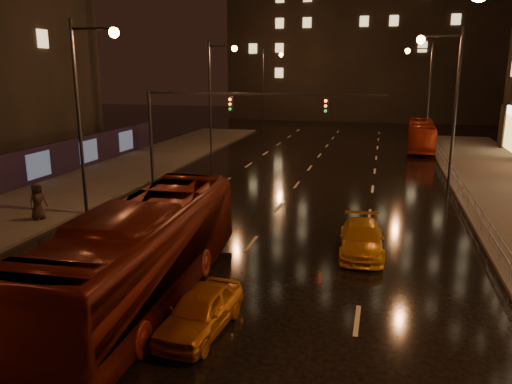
% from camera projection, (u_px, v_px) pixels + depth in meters
% --- Properties ---
extents(ground, '(140.00, 140.00, 0.00)m').
position_uv_depth(ground, '(291.00, 192.00, 31.80)').
color(ground, black).
rests_on(ground, ground).
extents(sidewalk_left, '(7.00, 70.00, 0.15)m').
position_uv_depth(sidewalk_left, '(58.00, 196.00, 30.31)').
color(sidewalk_left, '#38332D').
rests_on(sidewalk_left, ground).
extents(traffic_signal, '(15.31, 0.32, 6.20)m').
position_uv_depth(traffic_signal, '(215.00, 115.00, 31.87)').
color(traffic_signal, black).
rests_on(traffic_signal, ground).
extents(railing_right, '(0.05, 56.00, 1.00)m').
position_uv_depth(railing_right, '(469.00, 195.00, 27.25)').
color(railing_right, '#99999E').
rests_on(railing_right, sidewalk_right).
extents(bus_red, '(3.37, 12.35, 3.41)m').
position_uv_depth(bus_red, '(144.00, 253.00, 16.49)').
color(bus_red, '#5D160D').
rests_on(bus_red, ground).
extents(bus_curb, '(2.68, 10.02, 2.77)m').
position_uv_depth(bus_curb, '(421.00, 135.00, 47.95)').
color(bus_curb, maroon).
rests_on(bus_curb, ground).
extents(taxi_near, '(1.89, 3.96, 1.31)m').
position_uv_depth(taxi_near, '(200.00, 311.00, 14.75)').
color(taxi_near, '#C96913').
rests_on(taxi_near, ground).
extents(taxi_far, '(2.03, 4.50, 1.28)m').
position_uv_depth(taxi_far, '(362.00, 239.00, 21.08)').
color(taxi_far, orange).
rests_on(taxi_far, ground).
extents(pedestrian_c, '(0.87, 1.07, 1.89)m').
position_uv_depth(pedestrian_c, '(38.00, 201.00, 25.25)').
color(pedestrian_c, black).
rests_on(pedestrian_c, sidewalk_left).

